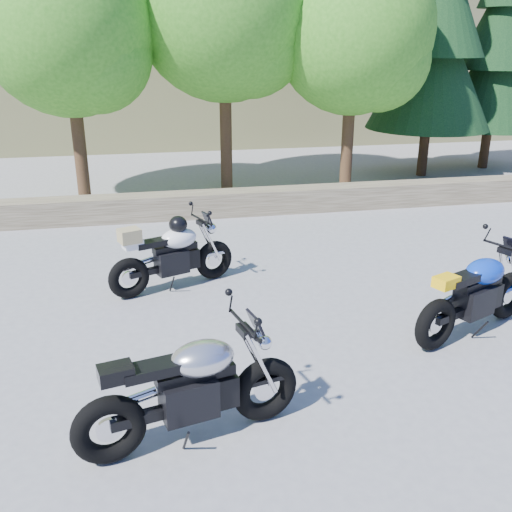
% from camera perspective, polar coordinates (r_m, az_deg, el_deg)
% --- Properties ---
extents(ground, '(90.00, 90.00, 0.00)m').
position_cam_1_polar(ground, '(6.83, 0.00, -8.93)').
color(ground, slate).
rests_on(ground, ground).
extents(stone_wall, '(22.00, 0.55, 0.50)m').
position_cam_1_polar(stone_wall, '(11.81, -5.27, 5.18)').
color(stone_wall, brown).
rests_on(stone_wall, ground).
extents(tree_decid_left, '(3.67, 3.67, 5.62)m').
position_cam_1_polar(tree_decid_left, '(13.03, -17.93, 20.83)').
color(tree_decid_left, '#382314').
rests_on(tree_decid_left, ground).
extents(tree_decid_mid, '(4.08, 4.08, 6.24)m').
position_cam_1_polar(tree_decid_mid, '(13.55, -2.73, 23.39)').
color(tree_decid_mid, '#382314').
rests_on(tree_decid_mid, ground).
extents(tree_decid_right, '(3.54, 3.54, 5.41)m').
position_cam_1_polar(tree_decid_right, '(13.67, 10.24, 20.82)').
color(tree_decid_right, '#382314').
rests_on(tree_decid_right, ground).
extents(conifer_near, '(3.17, 3.17, 7.06)m').
position_cam_1_polar(conifer_near, '(15.85, 17.55, 20.82)').
color(conifer_near, '#382314').
rests_on(conifer_near, ground).
extents(conifer_far, '(2.82, 2.82, 6.27)m').
position_cam_1_polar(conifer_far, '(17.48, 23.14, 18.71)').
color(conifer_far, '#382314').
rests_on(conifer_far, ground).
extents(silver_bike, '(2.07, 0.76, 1.05)m').
position_cam_1_polar(silver_bike, '(5.16, -6.41, -13.15)').
color(silver_bike, black).
rests_on(silver_bike, ground).
extents(white_bike, '(1.86, 0.88, 1.07)m').
position_cam_1_polar(white_bike, '(8.25, -8.42, 0.20)').
color(white_bike, black).
rests_on(white_bike, ground).
extents(blue_bike, '(1.94, 0.98, 1.03)m').
position_cam_1_polar(blue_bike, '(7.40, 21.16, -3.66)').
color(blue_bike, black).
rests_on(blue_bike, ground).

